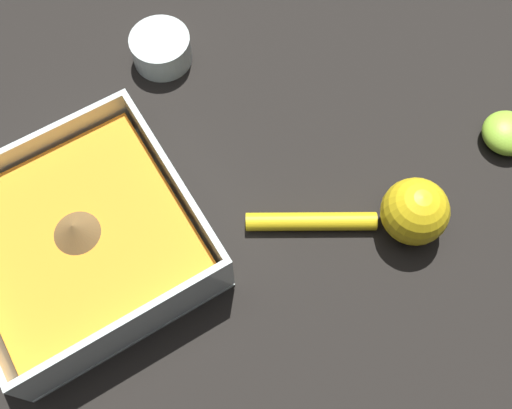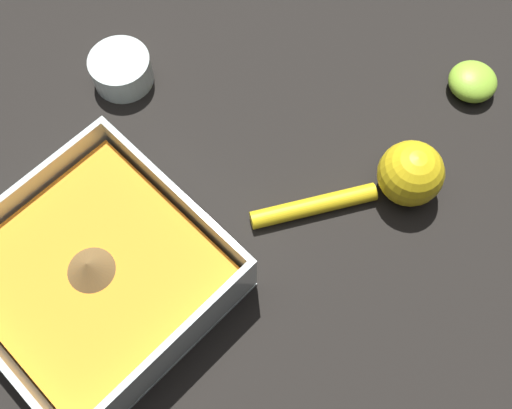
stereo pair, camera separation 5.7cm
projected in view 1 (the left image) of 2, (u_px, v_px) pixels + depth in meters
ground_plane at (137, 245)px, 0.59m from camera, size 4.00×4.00×0.00m
square_dish at (89, 239)px, 0.56m from camera, size 0.21×0.21×0.07m
spice_bowl at (165, 48)px, 0.67m from camera, size 0.07×0.07×0.03m
lemon_squeezer at (405, 211)px, 0.57m from camera, size 0.12×0.18×0.07m
lemon_half at (511, 131)px, 0.63m from camera, size 0.05×0.05×0.03m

